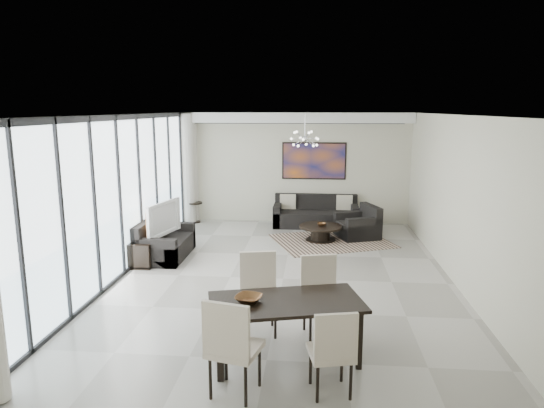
# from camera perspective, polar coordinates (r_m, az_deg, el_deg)

# --- Properties ---
(room_shell) EXTENTS (6.00, 9.00, 2.90)m
(room_shell) POSITION_cam_1_polar(r_m,az_deg,el_deg) (8.41, 4.49, 0.47)
(room_shell) COLOR #A8A39B
(room_shell) RESTS_ON ground
(window_wall) EXTENTS (0.37, 8.95, 2.90)m
(window_wall) POSITION_cam_1_polar(r_m,az_deg,el_deg) (9.07, -16.95, 0.92)
(window_wall) COLOR silver
(window_wall) RESTS_ON floor
(soffit) EXTENTS (5.98, 0.40, 0.26)m
(soffit) POSITION_cam_1_polar(r_m,az_deg,el_deg) (12.58, 2.73, 10.10)
(soffit) COLOR white
(soffit) RESTS_ON room_shell
(painting) EXTENTS (1.68, 0.04, 0.98)m
(painting) POSITION_cam_1_polar(r_m,az_deg,el_deg) (12.81, 4.97, 5.07)
(painting) COLOR #BC5B1A
(painting) RESTS_ON room_shell
(chandelier) EXTENTS (0.66, 0.66, 0.71)m
(chandelier) POSITION_cam_1_polar(r_m,az_deg,el_deg) (10.79, 3.89, 7.67)
(chandelier) COLOR silver
(chandelier) RESTS_ON room_shell
(rug) EXTENTS (3.04, 2.72, 0.01)m
(rug) POSITION_cam_1_polar(r_m,az_deg,el_deg) (11.28, 7.02, -4.33)
(rug) COLOR black
(rug) RESTS_ON floor
(coffee_table) EXTENTS (0.99, 0.99, 0.35)m
(coffee_table) POSITION_cam_1_polar(r_m,az_deg,el_deg) (11.27, 5.73, -3.31)
(coffee_table) COLOR black
(coffee_table) RESTS_ON floor
(bowl_coffee) EXTENTS (0.22, 0.22, 0.07)m
(bowl_coffee) POSITION_cam_1_polar(r_m,az_deg,el_deg) (11.23, 5.87, -2.40)
(bowl_coffee) COLOR brown
(bowl_coffee) RESTS_ON coffee_table
(sofa_main) EXTENTS (2.16, 0.88, 0.79)m
(sofa_main) POSITION_cam_1_polar(r_m,az_deg,el_deg) (12.63, 5.17, -1.38)
(sofa_main) COLOR black
(sofa_main) RESTS_ON floor
(loveseat) EXTENTS (0.87, 1.55, 0.77)m
(loveseat) POSITION_cam_1_polar(r_m,az_deg,el_deg) (10.24, -12.66, -4.64)
(loveseat) COLOR black
(loveseat) RESTS_ON floor
(armchair) EXTENTS (1.11, 1.14, 0.76)m
(armchair) POSITION_cam_1_polar(r_m,az_deg,el_deg) (11.65, 10.16, -2.63)
(armchair) COLOR black
(armchair) RESTS_ON floor
(side_table) EXTENTS (0.40, 0.40, 0.55)m
(side_table) POSITION_cam_1_polar(r_m,az_deg,el_deg) (13.09, -9.06, -0.56)
(side_table) COLOR black
(side_table) RESTS_ON floor
(tv_console) EXTENTS (0.43, 1.54, 0.48)m
(tv_console) POSITION_cam_1_polar(r_m,az_deg,el_deg) (10.21, -14.00, -4.88)
(tv_console) COLOR black
(tv_console) RESTS_ON floor
(television) EXTENTS (0.43, 1.19, 0.68)m
(television) POSITION_cam_1_polar(r_m,az_deg,el_deg) (10.08, -13.17, -1.63)
(television) COLOR gray
(television) RESTS_ON tv_console
(dining_table) EXTENTS (1.99, 1.34, 0.76)m
(dining_table) POSITION_cam_1_polar(r_m,az_deg,el_deg) (5.93, 1.64, -12.05)
(dining_table) COLOR black
(dining_table) RESTS_ON floor
(dining_chair_sw) EXTENTS (0.62, 0.62, 1.11)m
(dining_chair_sw) POSITION_cam_1_polar(r_m,az_deg,el_deg) (5.22, -4.88, -15.86)
(dining_chair_sw) COLOR beige
(dining_chair_sw) RESTS_ON floor
(dining_chair_se) EXTENTS (0.54, 0.54, 0.98)m
(dining_chair_se) POSITION_cam_1_polar(r_m,az_deg,el_deg) (5.30, 7.20, -16.40)
(dining_chair_se) COLOR beige
(dining_chair_se) RESTS_ON floor
(dining_chair_nw) EXTENTS (0.59, 0.59, 1.09)m
(dining_chair_nw) POSITION_cam_1_polar(r_m,az_deg,el_deg) (6.70, -1.58, -9.65)
(dining_chair_nw) COLOR beige
(dining_chair_nw) RESTS_ON floor
(dining_chair_ne) EXTENTS (0.59, 0.59, 1.07)m
(dining_chair_ne) POSITION_cam_1_polar(r_m,az_deg,el_deg) (6.65, 5.67, -9.96)
(dining_chair_ne) COLOR beige
(dining_chair_ne) RESTS_ON floor
(bowl_dining) EXTENTS (0.38, 0.38, 0.08)m
(bowl_dining) POSITION_cam_1_polar(r_m,az_deg,el_deg) (5.85, -2.78, -11.07)
(bowl_dining) COLOR brown
(bowl_dining) RESTS_ON dining_table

